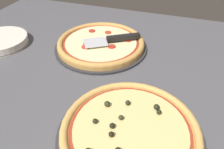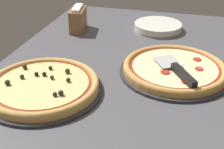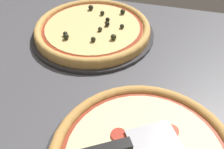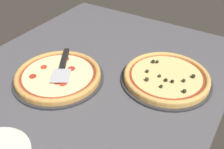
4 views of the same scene
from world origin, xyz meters
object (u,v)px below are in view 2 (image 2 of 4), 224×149
(pizza_front, at_px, (175,68))
(plate_stack, at_px, (158,27))
(pizza_back, at_px, (43,85))
(serving_spatula, at_px, (180,71))
(napkin_holder, at_px, (78,19))

(pizza_front, height_order, plate_stack, pizza_front)
(pizza_back, relative_size, serving_spatula, 1.60)
(serving_spatula, relative_size, plate_stack, 1.01)
(napkin_holder, bearing_deg, serving_spatula, -127.65)
(plate_stack, relative_size, napkin_holder, 1.57)
(serving_spatula, bearing_deg, pizza_front, 17.44)
(serving_spatula, distance_m, plate_stack, 0.51)
(pizza_back, bearing_deg, napkin_holder, 8.74)
(serving_spatula, xyz_separation_m, plate_stack, (0.49, 0.14, -0.03))
(serving_spatula, height_order, plate_stack, serving_spatula)
(pizza_front, xyz_separation_m, plate_stack, (0.43, 0.12, -0.01))
(pizza_back, bearing_deg, pizza_front, -59.65)
(pizza_front, distance_m, pizza_back, 0.47)
(pizza_front, xyz_separation_m, napkin_holder, (0.33, 0.49, 0.03))
(napkin_holder, bearing_deg, pizza_front, -123.77)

